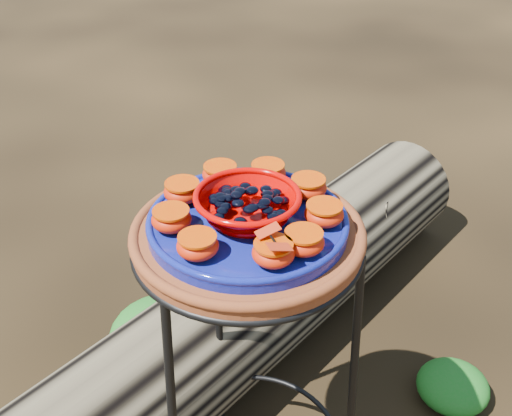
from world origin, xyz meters
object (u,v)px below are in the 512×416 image
object	(u,v)px
terracotta_saucer	(248,237)
red_bowl	(247,207)
cobalt_plate	(248,224)
plant_stand	(249,384)
driftwood_log	(255,305)

from	to	relation	value
terracotta_saucer	red_bowl	world-z (taller)	red_bowl
cobalt_plate	red_bowl	bearing A→B (deg)	0.00
plant_stand	driftwood_log	distance (m)	0.49
terracotta_saucer	driftwood_log	xyz separation A→B (m)	(0.16, 0.42, -0.55)
terracotta_saucer	plant_stand	bearing A→B (deg)	0.00
plant_stand	red_bowl	distance (m)	0.43
terracotta_saucer	red_bowl	xyz separation A→B (m)	(0.00, 0.00, 0.06)
terracotta_saucer	driftwood_log	size ratio (longest dim) A/B	0.23
red_bowl	driftwood_log	xyz separation A→B (m)	(0.16, 0.42, -0.62)
cobalt_plate	driftwood_log	world-z (taller)	cobalt_plate
red_bowl	driftwood_log	world-z (taller)	red_bowl
red_bowl	driftwood_log	distance (m)	0.76
plant_stand	cobalt_plate	bearing A→B (deg)	0.00
terracotta_saucer	red_bowl	distance (m)	0.06
plant_stand	cobalt_plate	xyz separation A→B (m)	(0.00, 0.00, 0.39)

